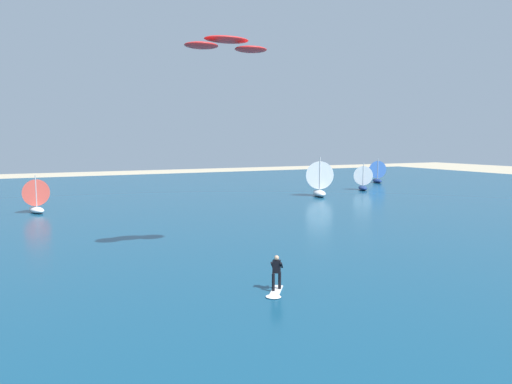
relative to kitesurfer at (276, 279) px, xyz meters
name	(u,v)px	position (x,y,z in m)	size (l,w,h in m)	color
ocean	(132,204)	(0.00, 33.47, -0.65)	(160.00, 90.00, 0.10)	navy
kitesurfer	(276,279)	(0.00, 0.00, 0.00)	(1.62, 1.91, 1.67)	white
kite	(227,44)	(0.31, 6.49, 11.65)	(4.89, 1.85, 0.73)	red
sailboat_leading	(319,178)	(22.75, 30.87, 1.65)	(3.91, 4.38, 4.92)	silver
sailboat_far_right	(362,177)	(32.38, 34.23, 1.14)	(3.04, 3.42, 3.81)	navy
sailboat_mid_right	(34,195)	(-9.66, 31.33, 1.06)	(2.85, 3.24, 3.64)	white
sailboat_anchored_offshore	(376,171)	(41.94, 42.49, 1.26)	(3.23, 3.61, 4.06)	navy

